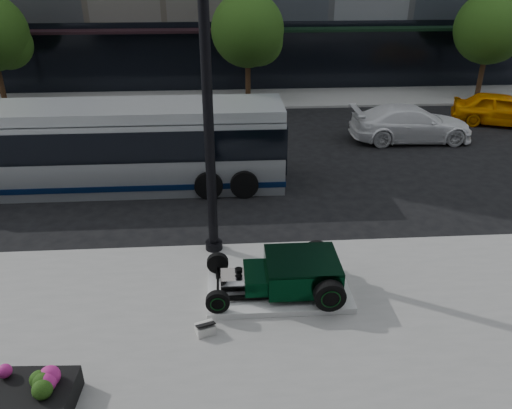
{
  "coord_description": "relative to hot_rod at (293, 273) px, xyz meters",
  "views": [
    {
      "loc": [
        -0.42,
        -14.09,
        7.45
      ],
      "look_at": [
        0.43,
        -1.71,
        1.2
      ],
      "focal_mm": 35.0,
      "sensor_mm": 36.0,
      "label": 1
    }
  ],
  "objects": [
    {
      "name": "white_sedan",
      "position": [
        6.72,
        10.96,
        0.07
      ],
      "size": [
        5.35,
        2.24,
        1.54
      ],
      "primitive_type": "imported",
      "rotation": [
        0.0,
        0.0,
        1.56
      ],
      "color": "white",
      "rests_on": "ground"
    },
    {
      "name": "hot_rod",
      "position": [
        0.0,
        0.0,
        0.0
      ],
      "size": [
        3.22,
        2.0,
        0.81
      ],
      "color": "black",
      "rests_on": "display_plinth"
    },
    {
      "name": "sidewalk_far",
      "position": [
        -1.12,
        18.36,
        -0.64
      ],
      "size": [
        70.0,
        4.0,
        0.12
      ],
      "primitive_type": "cube",
      "color": "gray",
      "rests_on": "ground"
    },
    {
      "name": "transit_bus",
      "position": [
        -5.47,
        6.93,
        0.79
      ],
      "size": [
        12.12,
        2.88,
        2.92
      ],
      "color": "#A4AAAE",
      "rests_on": "ground"
    },
    {
      "name": "ground",
      "position": [
        -1.12,
        4.36,
        -0.7
      ],
      "size": [
        120.0,
        120.0,
        0.0
      ],
      "primitive_type": "plane",
      "color": "black",
      "rests_on": "ground"
    },
    {
      "name": "display_plinth",
      "position": [
        -0.33,
        0.0,
        -0.5
      ],
      "size": [
        3.4,
        1.8,
        0.15
      ],
      "primitive_type": "cube",
      "color": "silver",
      "rests_on": "sidewalk_near"
    },
    {
      "name": "flower_planter",
      "position": [
        -5.5,
        -3.07,
        -0.31
      ],
      "size": [
        2.33,
        1.25,
        0.74
      ],
      "color": "black",
      "rests_on": "sidewalk_near"
    },
    {
      "name": "lamppost",
      "position": [
        -1.9,
        2.16,
        3.38
      ],
      "size": [
        0.47,
        0.47,
        8.56
      ],
      "color": "black",
      "rests_on": "sidewalk_near"
    },
    {
      "name": "street_trees",
      "position": [
        0.02,
        17.43,
        3.07
      ],
      "size": [
        29.8,
        3.8,
        5.7
      ],
      "color": "black",
      "rests_on": "sidewalk_far"
    },
    {
      "name": "info_plaque",
      "position": [
        -2.06,
        -1.3,
        -0.45
      ],
      "size": [
        0.47,
        0.41,
        0.31
      ],
      "color": "silver",
      "rests_on": "sidewalk_near"
    },
    {
      "name": "yellow_taxi",
      "position": [
        11.86,
        12.9,
        0.07
      ],
      "size": [
        4.83,
        3.37,
        1.53
      ],
      "primitive_type": "imported",
      "rotation": [
        0.0,
        0.0,
        1.18
      ],
      "color": "orange",
      "rests_on": "ground"
    }
  ]
}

